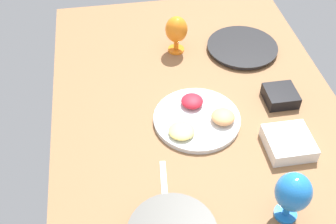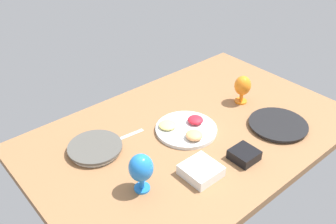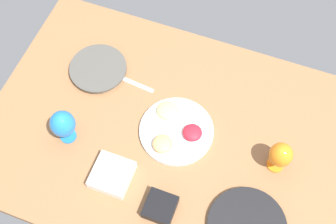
# 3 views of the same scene
# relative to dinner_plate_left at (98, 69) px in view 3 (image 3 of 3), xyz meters

# --- Properties ---
(ground_plane) EXTENTS (1.60, 1.04, 0.04)m
(ground_plane) POSITION_rel_dinner_plate_left_xyz_m (0.45, -0.18, -0.04)
(ground_plane) COLOR #8C603D
(dinner_plate_left) EXTENTS (0.25, 0.25, 0.03)m
(dinner_plate_left) POSITION_rel_dinner_plate_left_xyz_m (0.00, 0.00, 0.00)
(dinner_plate_left) COLOR silver
(dinner_plate_left) RESTS_ON ground_plane
(fruit_platter) EXTENTS (0.30, 0.30, 0.05)m
(fruit_platter) POSITION_rel_dinner_plate_left_xyz_m (0.42, -0.16, -0.00)
(fruit_platter) COLOR silver
(fruit_platter) RESTS_ON ground_plane
(hurricane_glass_blue) EXTENTS (0.10, 0.10, 0.17)m
(hurricane_glass_blue) POSITION_rel_dinner_plate_left_xyz_m (0.02, -0.33, 0.09)
(hurricane_glass_blue) COLOR blue
(hurricane_glass_blue) RESTS_ON ground_plane
(hurricane_glass_orange) EXTENTS (0.09, 0.09, 0.16)m
(hurricane_glass_orange) POSITION_rel_dinner_plate_left_xyz_m (0.84, -0.16, 0.08)
(hurricane_glass_orange) COLOR orange
(hurricane_glass_orange) RESTS_ON ground_plane
(square_bowl_black) EXTENTS (0.11, 0.11, 0.05)m
(square_bowl_black) POSITION_rel_dinner_plate_left_xyz_m (0.47, -0.48, 0.01)
(square_bowl_black) COLOR black
(square_bowl_black) RESTS_ON ground_plane
(square_bowl_white) EXTENTS (0.15, 0.15, 0.05)m
(square_bowl_white) POSITION_rel_dinner_plate_left_xyz_m (0.26, -0.43, 0.01)
(square_bowl_white) COLOR white
(square_bowl_white) RESTS_ON ground_plane
(fork_by_left_plate) EXTENTS (0.18, 0.04, 0.01)m
(fork_by_left_plate) POSITION_rel_dinner_plate_left_xyz_m (0.17, -0.00, -0.01)
(fork_by_left_plate) COLOR silver
(fork_by_left_plate) RESTS_ON ground_plane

